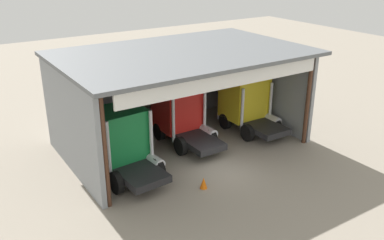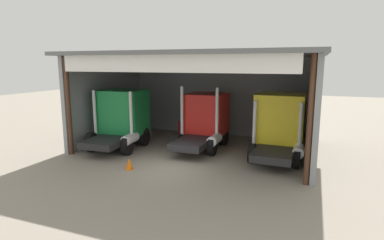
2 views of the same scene
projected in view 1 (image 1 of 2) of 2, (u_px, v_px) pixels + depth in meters
The scene contains 8 objects.
ground_plane at pixel (222, 171), 21.96m from camera, with size 80.00×80.00×0.00m, color gray.
workshop_shed at pixel (173, 78), 24.34m from camera, with size 13.43×8.89×5.58m.
truck_green_center_left_bay at pixel (122, 142), 21.02m from camera, with size 2.97×4.63×3.48m.
truck_red_right_bay at pixel (181, 114), 24.85m from camera, with size 2.52×5.06×3.69m.
truck_yellow_center_bay at pixel (247, 102), 26.49m from camera, with size 2.65×4.62×3.40m.
oil_drum at pixel (125, 126), 26.33m from camera, with size 0.58×0.58×0.93m, color #194CB2.
tool_cart at pixel (127, 127), 26.16m from camera, with size 0.90×0.60×1.00m, color red.
traffic_cone at pixel (204, 183), 20.26m from camera, with size 0.36×0.36×0.56m, color orange.
Camera 1 is at (-11.85, -15.43, 10.64)m, focal length 39.63 mm.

